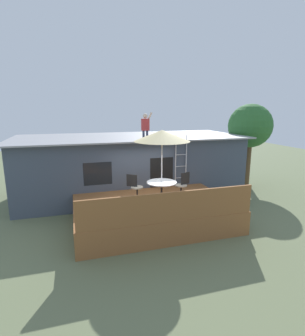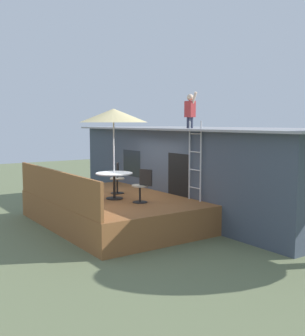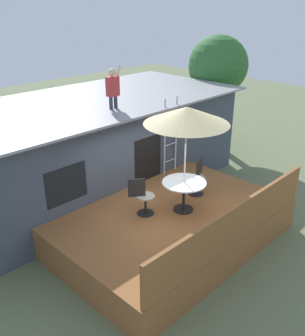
{
  "view_description": "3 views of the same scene",
  "coord_description": "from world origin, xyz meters",
  "px_view_note": "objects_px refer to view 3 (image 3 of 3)",
  "views": [
    {
      "loc": [
        -2.58,
        -8.66,
        4.02
      ],
      "look_at": [
        0.3,
        0.97,
        1.78
      ],
      "focal_mm": 28.45,
      "sensor_mm": 36.0,
      "label": 1
    },
    {
      "loc": [
        10.51,
        -5.93,
        2.96
      ],
      "look_at": [
        0.31,
        1.07,
        1.6
      ],
      "focal_mm": 44.66,
      "sensor_mm": 36.0,
      "label": 2
    },
    {
      "loc": [
        -5.9,
        -5.29,
        5.43
      ],
      "look_at": [
        0.19,
        0.74,
        1.63
      ],
      "focal_mm": 40.57,
      "sensor_mm": 36.0,
      "label": 3
    }
  ],
  "objects_px": {
    "person_figure": "(113,86)",
    "patio_table": "(184,188)",
    "step_ladder": "(170,136)",
    "patio_chair_right": "(197,177)",
    "backyard_tree": "(218,67)",
    "patio_umbrella": "(187,115)",
    "patio_chair_left": "(142,197)"
  },
  "relations": [
    {
      "from": "person_figure",
      "to": "patio_table",
      "type": "bearing_deg",
      "value": -93.1
    },
    {
      "from": "step_ladder",
      "to": "person_figure",
      "type": "height_order",
      "value": "person_figure"
    },
    {
      "from": "patio_chair_right",
      "to": "backyard_tree",
      "type": "xyz_separation_m",
      "value": [
        5.09,
        3.17,
        1.86
      ]
    },
    {
      "from": "step_ladder",
      "to": "patio_chair_right",
      "type": "height_order",
      "value": "step_ladder"
    },
    {
      "from": "patio_chair_right",
      "to": "backyard_tree",
      "type": "height_order",
      "value": "backyard_tree"
    },
    {
      "from": "patio_chair_right",
      "to": "backyard_tree",
      "type": "bearing_deg",
      "value": -167.7
    },
    {
      "from": "patio_table",
      "to": "patio_chair_right",
      "type": "height_order",
      "value": "patio_chair_right"
    },
    {
      "from": "patio_umbrella",
      "to": "person_figure",
      "type": "bearing_deg",
      "value": 86.9
    },
    {
      "from": "backyard_tree",
      "to": "person_figure",
      "type": "bearing_deg",
      "value": -171.62
    },
    {
      "from": "patio_chair_right",
      "to": "patio_umbrella",
      "type": "bearing_deg",
      "value": -0.0
    },
    {
      "from": "patio_table",
      "to": "patio_umbrella",
      "type": "xyz_separation_m",
      "value": [
        0.0,
        0.0,
        1.76
      ]
    },
    {
      "from": "step_ladder",
      "to": "patio_chair_left",
      "type": "xyz_separation_m",
      "value": [
        -2.26,
        -1.18,
        -0.64
      ]
    },
    {
      "from": "backyard_tree",
      "to": "patio_chair_right",
      "type": "bearing_deg",
      "value": -148.11
    },
    {
      "from": "patio_umbrella",
      "to": "patio_chair_left",
      "type": "bearing_deg",
      "value": 145.19
    },
    {
      "from": "patio_chair_left",
      "to": "backyard_tree",
      "type": "bearing_deg",
      "value": 58.02
    },
    {
      "from": "person_figure",
      "to": "patio_chair_left",
      "type": "distance_m",
      "value": 3.12
    },
    {
      "from": "patio_table",
      "to": "patio_umbrella",
      "type": "height_order",
      "value": "patio_umbrella"
    },
    {
      "from": "patio_table",
      "to": "step_ladder",
      "type": "height_order",
      "value": "step_ladder"
    },
    {
      "from": "backyard_tree",
      "to": "step_ladder",
      "type": "bearing_deg",
      "value": -159.09
    },
    {
      "from": "person_figure",
      "to": "patio_chair_left",
      "type": "height_order",
      "value": "person_figure"
    },
    {
      "from": "patio_table",
      "to": "person_figure",
      "type": "height_order",
      "value": "person_figure"
    },
    {
      "from": "person_figure",
      "to": "backyard_tree",
      "type": "relative_size",
      "value": 0.26
    },
    {
      "from": "patio_umbrella",
      "to": "patio_chair_right",
      "type": "distance_m",
      "value": 2.13
    },
    {
      "from": "patio_table",
      "to": "backyard_tree",
      "type": "bearing_deg",
      "value": 30.16
    },
    {
      "from": "patio_table",
      "to": "patio_umbrella",
      "type": "bearing_deg",
      "value": 90.0
    },
    {
      "from": "step_ladder",
      "to": "patio_chair_left",
      "type": "height_order",
      "value": "step_ladder"
    },
    {
      "from": "step_ladder",
      "to": "backyard_tree",
      "type": "distance_m",
      "value": 5.05
    },
    {
      "from": "patio_chair_left",
      "to": "backyard_tree",
      "type": "height_order",
      "value": "backyard_tree"
    },
    {
      "from": "patio_chair_left",
      "to": "backyard_tree",
      "type": "xyz_separation_m",
      "value": [
        6.83,
        2.93,
        1.86
      ]
    },
    {
      "from": "patio_chair_right",
      "to": "backyard_tree",
      "type": "relative_size",
      "value": 0.21
    },
    {
      "from": "patio_umbrella",
      "to": "backyard_tree",
      "type": "bearing_deg",
      "value": 30.16
    },
    {
      "from": "patio_table",
      "to": "backyard_tree",
      "type": "xyz_separation_m",
      "value": [
        6.02,
        3.5,
        1.73
      ]
    }
  ]
}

